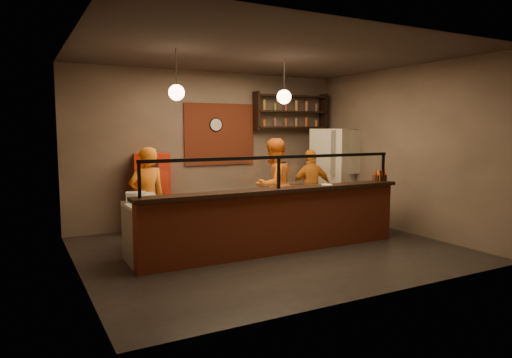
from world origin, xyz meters
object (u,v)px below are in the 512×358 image
cook_right (311,188)px  pepper_mill (380,176)px  fridge (334,174)px  cook_mid (274,185)px  pizza_dough (310,192)px  red_cooler (153,193)px  condiment_caddy (380,178)px  wall_clock (216,125)px  cook_left (147,199)px

cook_right → pepper_mill: bearing=115.9°
fridge → pepper_mill: fridge is taller
cook_mid → pizza_dough: (0.15, -1.01, -0.01)m
red_cooler → fridge: bearing=5.7°
cook_mid → pizza_dough: cook_mid is taller
cook_right → condiment_caddy: bearing=118.0°
wall_clock → cook_right: size_ratio=0.19×
condiment_caddy → pepper_mill: bearing=-126.8°
cook_left → cook_mid: 2.52m
pepper_mill → wall_clock: bearing=126.7°
pepper_mill → fridge: bearing=77.0°
cook_right → condiment_caddy: (0.52, -1.43, 0.32)m
pepper_mill → condiment_caddy: bearing=53.2°
cook_mid → condiment_caddy: size_ratio=9.09×
cook_right → pizza_dough: bearing=62.0°
fridge → red_cooler: size_ratio=1.31×
wall_clock → condiment_caddy: size_ratio=1.49×
fridge → condiment_caddy: (-0.40, -1.86, 0.11)m
fridge → red_cooler: 4.01m
cook_left → wall_clock: bearing=-151.0°
cook_left → red_cooler: (0.42, 1.22, -0.08)m
wall_clock → cook_mid: wall_clock is taller
cook_mid → red_cooler: 2.35m
fridge → cook_right: bearing=-179.1°
red_cooler → condiment_caddy: bearing=-20.6°
cook_left → cook_mid: cook_mid is taller
pizza_dough → condiment_caddy: 1.38m
cook_mid → cook_right: 0.97m
cook_mid → pizza_dough: 1.02m
cook_left → condiment_caddy: (3.99, -1.18, 0.26)m
condiment_caddy → cook_left: bearing=163.6°
cook_right → pizza_dough: (-0.80, -1.10, 0.11)m
condiment_caddy → pepper_mill: 0.08m
fridge → pizza_dough: (-1.72, -1.54, -0.10)m
wall_clock → red_cooler: bearing=-168.1°
pizza_dough → cook_left: bearing=162.3°
cook_mid → cook_right: size_ratio=1.15×
condiment_caddy → pepper_mill: (-0.04, -0.06, 0.04)m
cook_left → cook_mid: (2.52, 0.16, 0.06)m
wall_clock → condiment_caddy: (2.10, -2.70, -0.98)m
wall_clock → pepper_mill: bearing=-53.3°
cook_left → pizza_dough: 2.80m
red_cooler → pepper_mill: size_ratio=7.89×
red_cooler → pizza_dough: bearing=-29.3°
condiment_caddy → fridge: bearing=77.9°
cook_left → pepper_mill: size_ratio=8.75×
fridge → pizza_dough: size_ratio=3.94×
cook_left → condiment_caddy: 4.17m
cook_left → pepper_mill: cook_left is taller
red_cooler → wall_clock: bearing=25.2°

